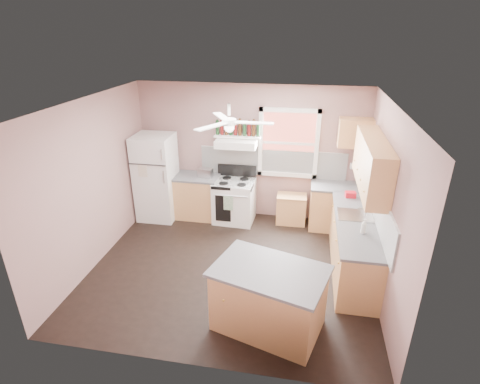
% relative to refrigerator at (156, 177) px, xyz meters
% --- Properties ---
extents(floor, '(4.50, 4.50, 0.00)m').
position_rel_refrigerator_xyz_m(floor, '(1.84, -1.54, -0.87)').
color(floor, black).
rests_on(floor, ground).
extents(ceiling, '(4.50, 4.50, 0.00)m').
position_rel_refrigerator_xyz_m(ceiling, '(1.84, -1.54, 1.83)').
color(ceiling, white).
rests_on(ceiling, ground).
extents(wall_back, '(4.50, 0.05, 2.70)m').
position_rel_refrigerator_xyz_m(wall_back, '(1.84, 0.49, 0.48)').
color(wall_back, '#8D6865').
rests_on(wall_back, ground).
extents(wall_right, '(0.05, 4.00, 2.70)m').
position_rel_refrigerator_xyz_m(wall_right, '(4.12, -1.54, 0.48)').
color(wall_right, '#8D6865').
rests_on(wall_right, ground).
extents(wall_left, '(0.05, 4.00, 2.70)m').
position_rel_refrigerator_xyz_m(wall_left, '(-0.43, -1.54, 0.48)').
color(wall_left, '#8D6865').
rests_on(wall_left, ground).
extents(backsplash_back, '(2.90, 0.03, 0.55)m').
position_rel_refrigerator_xyz_m(backsplash_back, '(2.29, 0.45, 0.30)').
color(backsplash_back, white).
rests_on(backsplash_back, wall_back).
extents(backsplash_right, '(0.03, 2.60, 0.55)m').
position_rel_refrigerator_xyz_m(backsplash_right, '(4.08, -1.24, 0.30)').
color(backsplash_right, white).
rests_on(backsplash_right, wall_right).
extents(window_view, '(1.00, 0.02, 1.20)m').
position_rel_refrigerator_xyz_m(window_view, '(2.59, 0.45, 0.73)').
color(window_view, brown).
rests_on(window_view, wall_back).
extents(window_frame, '(1.16, 0.07, 1.36)m').
position_rel_refrigerator_xyz_m(window_frame, '(2.59, 0.42, 0.73)').
color(window_frame, white).
rests_on(window_frame, wall_back).
extents(refrigerator, '(0.75, 0.73, 1.75)m').
position_rel_refrigerator_xyz_m(refrigerator, '(0.00, 0.00, 0.00)').
color(refrigerator, white).
rests_on(refrigerator, floor).
extents(base_cabinet_left, '(0.90, 0.60, 0.86)m').
position_rel_refrigerator_xyz_m(base_cabinet_left, '(0.78, 0.16, -0.44)').
color(base_cabinet_left, tan).
rests_on(base_cabinet_left, floor).
extents(counter_left, '(0.92, 0.62, 0.04)m').
position_rel_refrigerator_xyz_m(counter_left, '(0.78, 0.16, 0.01)').
color(counter_left, '#4F4F52').
rests_on(counter_left, base_cabinet_left).
extents(toaster, '(0.30, 0.20, 0.18)m').
position_rel_refrigerator_xyz_m(toaster, '(0.99, 0.14, 0.12)').
color(toaster, silver).
rests_on(toaster, counter_left).
extents(stove, '(0.82, 0.67, 0.86)m').
position_rel_refrigerator_xyz_m(stove, '(1.58, 0.10, -0.44)').
color(stove, white).
rests_on(stove, floor).
extents(range_hood, '(0.78, 0.50, 0.14)m').
position_rel_refrigerator_xyz_m(range_hood, '(1.61, 0.21, 0.75)').
color(range_hood, white).
rests_on(range_hood, wall_back).
extents(bottle_shelf, '(0.90, 0.26, 0.03)m').
position_rel_refrigerator_xyz_m(bottle_shelf, '(1.61, 0.33, 0.85)').
color(bottle_shelf, white).
rests_on(bottle_shelf, range_hood).
extents(cart, '(0.59, 0.40, 0.58)m').
position_rel_refrigerator_xyz_m(cart, '(2.73, 0.21, -0.58)').
color(cart, tan).
rests_on(cart, floor).
extents(base_cabinet_corner, '(1.00, 0.60, 0.86)m').
position_rel_refrigerator_xyz_m(base_cabinet_corner, '(3.59, 0.16, -0.44)').
color(base_cabinet_corner, tan).
rests_on(base_cabinet_corner, floor).
extents(base_cabinet_right, '(0.60, 2.20, 0.86)m').
position_rel_refrigerator_xyz_m(base_cabinet_right, '(3.79, -1.24, -0.44)').
color(base_cabinet_right, tan).
rests_on(base_cabinet_right, floor).
extents(counter_corner, '(1.02, 0.62, 0.04)m').
position_rel_refrigerator_xyz_m(counter_corner, '(3.59, 0.16, 0.01)').
color(counter_corner, '#4F4F52').
rests_on(counter_corner, base_cabinet_corner).
extents(counter_right, '(0.62, 2.22, 0.04)m').
position_rel_refrigerator_xyz_m(counter_right, '(3.78, -1.24, 0.01)').
color(counter_right, '#4F4F52').
rests_on(counter_right, base_cabinet_right).
extents(sink, '(0.55, 0.45, 0.03)m').
position_rel_refrigerator_xyz_m(sink, '(3.78, -1.04, 0.02)').
color(sink, silver).
rests_on(sink, counter_right).
extents(faucet, '(0.03, 0.03, 0.14)m').
position_rel_refrigerator_xyz_m(faucet, '(3.94, -1.04, 0.10)').
color(faucet, silver).
rests_on(faucet, sink).
extents(upper_cabinet_right, '(0.33, 1.80, 0.76)m').
position_rel_refrigerator_xyz_m(upper_cabinet_right, '(3.92, -1.04, 0.91)').
color(upper_cabinet_right, tan).
rests_on(upper_cabinet_right, wall_right).
extents(upper_cabinet_corner, '(0.60, 0.33, 0.52)m').
position_rel_refrigerator_xyz_m(upper_cabinet_corner, '(3.79, 0.29, 1.03)').
color(upper_cabinet_corner, tan).
rests_on(upper_cabinet_corner, wall_back).
extents(paper_towel, '(0.26, 0.12, 0.12)m').
position_rel_refrigerator_xyz_m(paper_towel, '(3.91, 0.32, 0.38)').
color(paper_towel, white).
rests_on(paper_towel, wall_back).
extents(island, '(1.51, 1.18, 0.86)m').
position_rel_refrigerator_xyz_m(island, '(2.59, -2.74, -0.44)').
color(island, tan).
rests_on(island, floor).
extents(island_top, '(1.60, 1.28, 0.04)m').
position_rel_refrigerator_xyz_m(island_top, '(2.59, -2.74, 0.01)').
color(island_top, '#4F4F52').
rests_on(island_top, island).
extents(ceiling_fan_hub, '(0.20, 0.20, 0.08)m').
position_rel_refrigerator_xyz_m(ceiling_fan_hub, '(1.84, -1.54, 1.58)').
color(ceiling_fan_hub, white).
rests_on(ceiling_fan_hub, ceiling).
extents(soap_bottle, '(0.10, 0.10, 0.23)m').
position_rel_refrigerator_xyz_m(soap_bottle, '(3.84, -1.60, 0.14)').
color(soap_bottle, silver).
rests_on(soap_bottle, counter_right).
extents(red_caddy, '(0.19, 0.14, 0.10)m').
position_rel_refrigerator_xyz_m(red_caddy, '(3.76, -0.34, 0.08)').
color(red_caddy, red).
rests_on(red_caddy, counter_right).
extents(wine_bottles, '(0.86, 0.06, 0.31)m').
position_rel_refrigerator_xyz_m(wine_bottles, '(1.61, 0.33, 1.01)').
color(wine_bottles, '#143819').
rests_on(wine_bottles, bottle_shelf).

